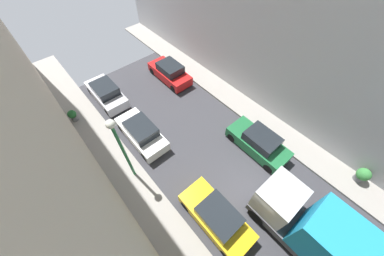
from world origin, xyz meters
TOP-DOWN VIEW (x-y plane):
  - ground at (0.00, 0.00)m, footprint 32.00×32.00m
  - sidewalk_right at (5.00, 0.00)m, footprint 2.00×44.00m
  - parked_car_left_2 at (-2.70, 0.51)m, footprint 1.78×4.20m
  - parked_car_left_3 at (-2.70, 7.75)m, footprint 1.78×4.20m
  - parked_car_left_4 at (-2.70, 12.91)m, footprint 1.78×4.20m
  - parked_car_right_1 at (2.70, 2.02)m, footprint 1.78×4.20m
  - parked_car_right_2 at (2.70, 11.69)m, footprint 1.78×4.20m
  - delivery_truck at (0.00, -3.61)m, footprint 2.26×6.60m
  - potted_plant_3 at (-5.65, 12.43)m, footprint 0.61×0.61m
  - potted_plant_4 at (5.53, -3.46)m, footprint 0.76×0.76m
  - lamp_post at (-4.60, 5.76)m, footprint 0.44×0.44m

SIDE VIEW (x-z plane):
  - ground at x=0.00m, z-range 0.00..0.00m
  - sidewalk_right at x=5.00m, z-range 0.00..0.15m
  - potted_plant_3 at x=-5.65m, z-range 0.20..1.13m
  - parked_car_left_2 at x=-2.70m, z-range -0.06..1.50m
  - parked_car_left_3 at x=-2.70m, z-range -0.06..1.50m
  - parked_car_left_4 at x=-2.70m, z-range -0.06..1.50m
  - parked_car_right_1 at x=2.70m, z-range -0.06..1.50m
  - parked_car_right_2 at x=2.70m, z-range -0.06..1.50m
  - potted_plant_4 at x=5.53m, z-range 0.20..1.24m
  - delivery_truck at x=0.00m, z-range 0.10..3.48m
  - lamp_post at x=-4.60m, z-range 1.00..6.17m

